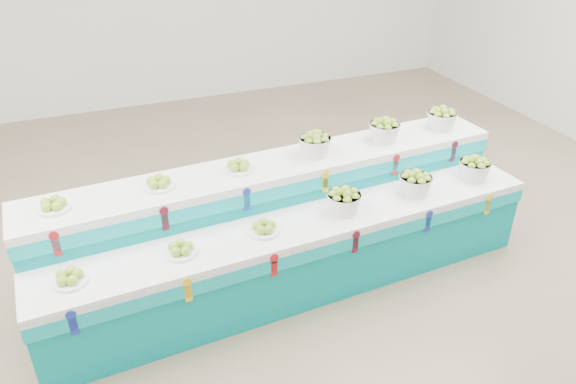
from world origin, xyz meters
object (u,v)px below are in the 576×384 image
(display_stand, at_px, (288,227))
(basket_upper_right, at_px, (442,118))
(basket_lower_left, at_px, (344,201))
(plate_upper_mid, at_px, (159,182))

(display_stand, xyz_separation_m, basket_upper_right, (1.79, 0.38, 0.62))
(basket_upper_right, bearing_deg, display_stand, -168.15)
(display_stand, height_order, basket_lower_left, display_stand)
(plate_upper_mid, height_order, basket_upper_right, basket_upper_right)
(basket_lower_left, relative_size, plate_upper_mid, 1.18)
(basket_upper_right, bearing_deg, plate_upper_mid, -176.69)
(display_stand, distance_m, basket_lower_left, 0.58)
(display_stand, bearing_deg, basket_upper_right, 8.54)
(basket_lower_left, xyz_separation_m, basket_upper_right, (1.38, 0.62, 0.30))
(basket_lower_left, relative_size, basket_upper_right, 1.00)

